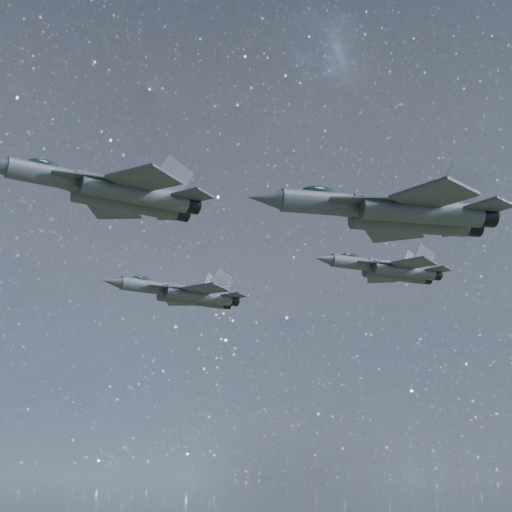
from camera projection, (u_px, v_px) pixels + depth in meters
name	position (u px, v px, depth m)	size (l,w,h in m)	color
jet_lead	(113.00, 191.00, 60.91)	(19.86, 13.87, 5.00)	#32383F
jet_left	(184.00, 293.00, 94.66)	(19.78, 13.77, 4.97)	#32383F
jet_right	(396.00, 212.00, 53.21)	(19.72, 13.57, 4.95)	#32383F
jet_slot	(389.00, 269.00, 81.29)	(16.34, 11.68, 4.18)	#32383F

